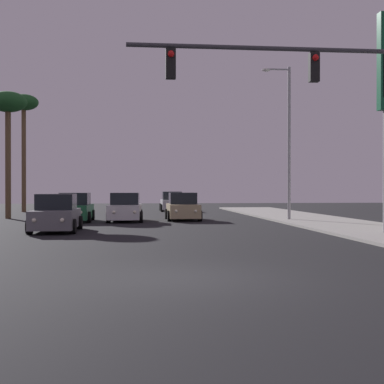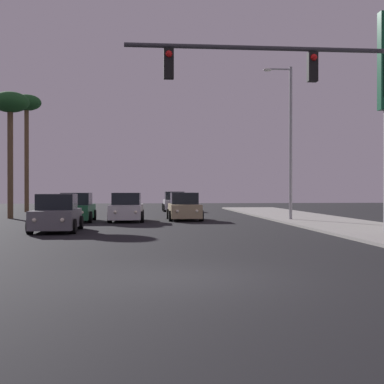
# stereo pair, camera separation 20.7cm
# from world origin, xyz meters

# --- Properties ---
(ground_plane) EXTENTS (120.00, 120.00, 0.00)m
(ground_plane) POSITION_xyz_m (0.00, 0.00, 0.00)
(ground_plane) COLOR black
(car_white) EXTENTS (2.04, 4.34, 1.68)m
(car_white) POSITION_xyz_m (-1.66, 20.27, 0.76)
(car_white) COLOR silver
(car_white) RESTS_ON ground
(car_green) EXTENTS (2.04, 4.32, 1.68)m
(car_green) POSITION_xyz_m (-4.56, 20.29, 0.76)
(car_green) COLOR #195933
(car_green) RESTS_ON ground
(car_grey) EXTENTS (2.04, 4.32, 1.68)m
(car_grey) POSITION_xyz_m (-4.56, 12.96, 0.76)
(car_grey) COLOR slate
(car_grey) RESTS_ON ground
(car_tan) EXTENTS (2.04, 4.31, 1.68)m
(car_tan) POSITION_xyz_m (1.82, 21.24, 0.76)
(car_tan) COLOR tan
(car_tan) RESTS_ON ground
(car_silver) EXTENTS (2.04, 4.31, 1.68)m
(car_silver) POSITION_xyz_m (2.02, 34.56, 0.76)
(car_silver) COLOR #B7B7BC
(car_silver) RESTS_ON ground
(traffic_light_mast) EXTENTS (9.00, 0.36, 6.50)m
(traffic_light_mast) POSITION_xyz_m (4.94, 4.75, 4.81)
(traffic_light_mast) COLOR #38383D
(traffic_light_mast) RESTS_ON sidewalk_right
(street_lamp) EXTENTS (1.74, 0.24, 9.00)m
(street_lamp) POSITION_xyz_m (7.87, 19.52, 5.12)
(street_lamp) COLOR #99999E
(street_lamp) RESTS_ON sidewalk_right
(palm_tree_far) EXTENTS (2.40, 2.40, 9.74)m
(palm_tree_far) POSITION_xyz_m (-10.29, 34.00, 8.47)
(palm_tree_far) COLOR brown
(palm_tree_far) RESTS_ON ground
(palm_tree_mid) EXTENTS (2.40, 2.40, 8.17)m
(palm_tree_mid) POSITION_xyz_m (-9.21, 24.00, 7.08)
(palm_tree_mid) COLOR brown
(palm_tree_mid) RESTS_ON ground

